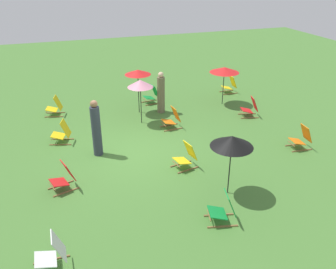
# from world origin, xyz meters

# --- Properties ---
(ground_plane) EXTENTS (40.00, 40.00, 0.00)m
(ground_plane) POSITION_xyz_m (0.00, 0.00, 0.00)
(ground_plane) COLOR #477A33
(deckchair_0) EXTENTS (0.64, 0.85, 0.83)m
(deckchair_0) POSITION_xyz_m (4.13, 1.26, 0.37)
(deckchair_0) COLOR olive
(deckchair_0) RESTS_ON ground
(deckchair_1) EXTENTS (0.48, 0.76, 0.83)m
(deckchair_1) POSITION_xyz_m (4.34, -2.78, 0.37)
(deckchair_1) COLOR olive
(deckchair_1) RESTS_ON ground
(deckchair_2) EXTENTS (0.64, 0.85, 0.83)m
(deckchair_2) POSITION_xyz_m (-4.23, -2.34, 0.37)
(deckchair_2) COLOR olive
(deckchair_2) RESTS_ON ground
(deckchair_3) EXTENTS (0.68, 0.87, 0.83)m
(deckchair_3) POSITION_xyz_m (1.42, -2.36, 0.37)
(deckchair_3) COLOR olive
(deckchair_3) RESTS_ON ground
(deckchair_4) EXTENTS (0.64, 0.85, 0.83)m
(deckchair_4) POSITION_xyz_m (-1.54, 5.31, 0.37)
(deckchair_4) COLOR olive
(deckchair_4) RESTS_ON ground
(deckchair_5) EXTENTS (0.62, 0.84, 0.83)m
(deckchair_5) POSITION_xyz_m (1.41, 1.32, 0.37)
(deckchair_5) COLOR olive
(deckchair_5) RESTS_ON ground
(deckchair_6) EXTENTS (0.68, 0.87, 0.83)m
(deckchair_6) POSITION_xyz_m (-1.56, -2.22, 0.37)
(deckchair_6) COLOR olive
(deckchair_6) RESTS_ON ground
(deckchair_7) EXTENTS (0.49, 0.77, 0.83)m
(deckchair_7) POSITION_xyz_m (-4.47, 5.88, 0.37)
(deckchair_7) COLOR olive
(deckchair_7) RESTS_ON ground
(deckchair_8) EXTENTS (0.54, 0.80, 0.83)m
(deckchair_8) POSITION_xyz_m (-1.50, 1.88, 0.37)
(deckchair_8) COLOR olive
(deckchair_8) RESTS_ON ground
(deckchair_9) EXTENTS (0.54, 0.80, 0.83)m
(deckchair_9) POSITION_xyz_m (1.48, 5.53, 0.37)
(deckchair_9) COLOR olive
(deckchair_9) RESTS_ON ground
(deckchair_10) EXTENTS (0.58, 0.82, 0.83)m
(deckchair_10) POSITION_xyz_m (-4.34, 1.89, 0.37)
(deckchair_10) COLOR olive
(deckchair_10) RESTS_ON ground
(umbrella_0) EXTENTS (1.29, 1.29, 1.69)m
(umbrella_0) POSITION_xyz_m (-3.21, 4.87, 1.57)
(umbrella_0) COLOR black
(umbrella_0) RESTS_ON ground
(umbrella_1) EXTENTS (1.14, 1.14, 1.77)m
(umbrella_1) POSITION_xyz_m (3.07, 1.93, 1.61)
(umbrella_1) COLOR black
(umbrella_1) RESTS_ON ground
(umbrella_2) EXTENTS (0.99, 0.99, 1.78)m
(umbrella_2) POSITION_xyz_m (-2.34, 0.87, 1.63)
(umbrella_2) COLOR black
(umbrella_2) RESTS_ON ground
(umbrella_3) EXTENTS (1.07, 1.07, 1.86)m
(umbrella_3) POSITION_xyz_m (-3.43, 1.05, 1.76)
(umbrella_3) COLOR black
(umbrella_3) RESTS_ON ground
(person_0) EXTENTS (0.43, 0.43, 1.92)m
(person_0) POSITION_xyz_m (-0.29, -1.16, 0.92)
(person_0) COLOR #333847
(person_0) RESTS_ON ground
(person_1) EXTENTS (0.44, 0.44, 1.76)m
(person_1) POSITION_xyz_m (-3.16, 1.95, 0.83)
(person_1) COLOR #72664C
(person_1) RESTS_ON ground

